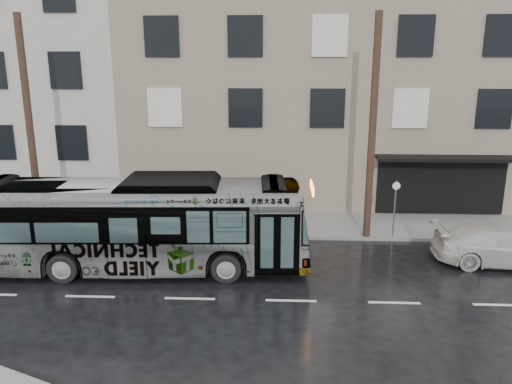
% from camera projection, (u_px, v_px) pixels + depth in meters
% --- Properties ---
extents(ground, '(120.00, 120.00, 0.00)m').
position_uv_depth(ground, '(202.00, 267.00, 18.17)').
color(ground, black).
rests_on(ground, ground).
extents(sidewalk, '(90.00, 3.60, 0.15)m').
position_uv_depth(sidewalk, '(218.00, 224.00, 22.89)').
color(sidewalk, gray).
rests_on(sidewalk, ground).
extents(building_taupe, '(20.00, 12.00, 11.00)m').
position_uv_depth(building_taupe, '(318.00, 94.00, 28.86)').
color(building_taupe, gray).
rests_on(building_taupe, ground).
extents(utility_pole_front, '(0.30, 0.30, 9.00)m').
position_uv_depth(utility_pole_front, '(372.00, 129.00, 19.92)').
color(utility_pole_front, '#3E2A1F').
rests_on(utility_pole_front, sidewalk).
extents(utility_pole_rear, '(0.30, 0.30, 9.00)m').
position_uv_depth(utility_pole_rear, '(30.00, 128.00, 20.52)').
color(utility_pole_rear, '#3E2A1F').
rests_on(utility_pole_rear, sidewalk).
extents(sign_post, '(0.06, 0.06, 2.40)m').
position_uv_depth(sign_post, '(394.00, 209.00, 20.70)').
color(sign_post, slate).
rests_on(sign_post, sidewalk).
extents(bus, '(12.18, 3.37, 3.36)m').
position_uv_depth(bus, '(138.00, 224.00, 17.70)').
color(bus, '#B2B2B2').
rests_on(bus, ground).
extents(white_sedan, '(5.12, 2.35, 1.45)m').
position_uv_depth(white_sedan, '(504.00, 245.00, 18.33)').
color(white_sedan, beige).
rests_on(white_sedan, ground).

